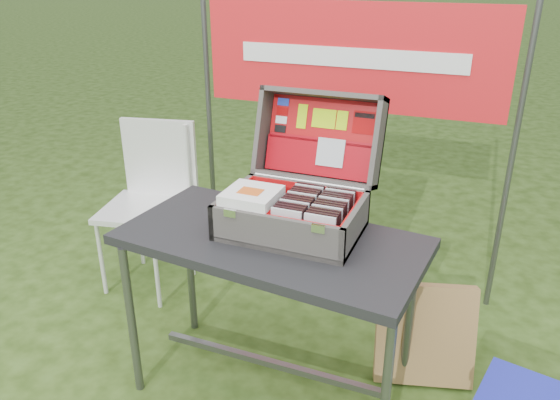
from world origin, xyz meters
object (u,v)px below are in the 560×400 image
at_px(table, 272,315).
at_px(cardboard_box, 425,334).
at_px(suitcase, 297,170).
at_px(chair, 143,211).

xyz_separation_m(table, cardboard_box, (0.61, 0.32, -0.15)).
relative_size(suitcase, cardboard_box, 1.20).
bearing_deg(suitcase, table, -114.14).
distance_m(table, cardboard_box, 0.70).
xyz_separation_m(chair, cardboard_box, (1.60, -0.20, -0.25)).
bearing_deg(suitcase, chair, 160.17).
bearing_deg(cardboard_box, table, -168.06).
height_order(chair, cardboard_box, chair).
xyz_separation_m(table, suitcase, (0.06, 0.13, 0.62)).
bearing_deg(cardboard_box, suitcase, -177.01).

